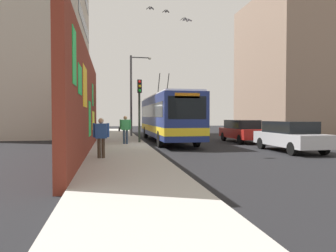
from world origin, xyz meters
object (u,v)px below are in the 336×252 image
at_px(parked_car_red, 242,130).
at_px(traffic_light, 139,100).
at_px(city_bus, 167,116).
at_px(pedestrian_midblock, 125,127).
at_px(pedestrian_near_wall, 101,135).
at_px(parked_car_silver, 290,136).
at_px(street_lamp, 133,90).

distance_m(parked_car_red, traffic_light, 7.66).
distance_m(city_bus, traffic_light, 3.00).
relative_size(pedestrian_midblock, pedestrian_near_wall, 1.06).
relative_size(parked_car_silver, street_lamp, 0.66).
height_order(parked_car_silver, pedestrian_near_wall, pedestrian_near_wall).
bearing_deg(city_bus, pedestrian_near_wall, 154.09).
bearing_deg(pedestrian_midblock, parked_car_silver, -118.14).
distance_m(pedestrian_midblock, street_lamp, 8.24).
xyz_separation_m(parked_car_silver, street_lamp, (12.07, 7.25, 3.28)).
bearing_deg(traffic_light, street_lamp, -0.85).
relative_size(city_bus, pedestrian_midblock, 6.92).
distance_m(parked_car_silver, pedestrian_near_wall, 9.75).
xyz_separation_m(pedestrian_midblock, pedestrian_near_wall, (-6.29, 1.26, -0.07)).
bearing_deg(parked_car_red, street_lamp, 49.73).
distance_m(city_bus, pedestrian_midblock, 4.18).
height_order(parked_car_red, pedestrian_near_wall, pedestrian_near_wall).
relative_size(traffic_light, street_lamp, 0.59).
bearing_deg(parked_car_red, pedestrian_midblock, 100.09).
relative_size(pedestrian_near_wall, street_lamp, 0.23).
distance_m(pedestrian_near_wall, street_lamp, 14.42).
distance_m(parked_car_silver, parked_car_red, 5.92).
bearing_deg(city_bus, traffic_light, 129.98).
height_order(parked_car_red, traffic_light, traffic_light).
height_order(parked_car_red, pedestrian_midblock, pedestrian_midblock).
bearing_deg(traffic_light, parked_car_red, -85.50).
xyz_separation_m(city_bus, parked_car_silver, (-7.15, -5.20, -1.00)).
distance_m(parked_car_red, street_lamp, 10.05).
height_order(city_bus, traffic_light, city_bus).
height_order(city_bus, parked_car_silver, city_bus).
bearing_deg(parked_car_red, parked_car_silver, 180.00).
relative_size(parked_car_red, pedestrian_midblock, 2.66).
relative_size(city_bus, traffic_light, 2.91).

